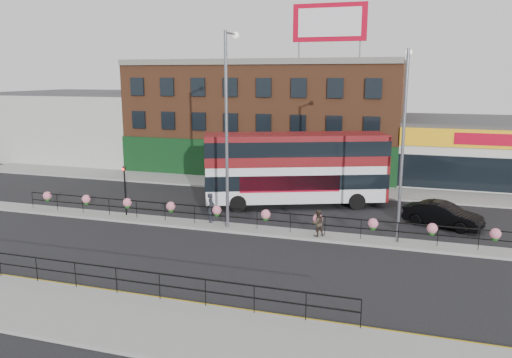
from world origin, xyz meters
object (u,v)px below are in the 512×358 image
(lamp_column_west, at_px, (228,113))
(lamp_column_east, at_px, (404,130))
(car, at_px, (443,215))
(pedestrian_a, at_px, (211,208))
(pedestrian_b, at_px, (318,223))
(double_decker_bus, at_px, (296,162))

(lamp_column_west, relative_size, lamp_column_east, 1.11)
(car, bearing_deg, lamp_column_west, 130.25)
(pedestrian_a, xyz_separation_m, pedestrian_b, (6.74, -0.78, -0.15))
(car, xyz_separation_m, lamp_column_west, (-12.26, -4.06, 6.13))
(car, height_order, lamp_column_east, lamp_column_east)
(lamp_column_east, bearing_deg, lamp_column_west, -178.78)
(car, distance_m, pedestrian_a, 14.07)
(pedestrian_a, height_order, lamp_column_east, lamp_column_east)
(lamp_column_east, bearing_deg, pedestrian_b, -172.00)
(lamp_column_west, bearing_deg, car, 18.31)
(lamp_column_west, bearing_deg, pedestrian_a, 164.07)
(pedestrian_a, relative_size, lamp_column_east, 0.18)
(double_decker_bus, xyz_separation_m, lamp_column_east, (7.13, -6.17, 3.11))
(double_decker_bus, bearing_deg, pedestrian_b, -67.52)
(car, bearing_deg, pedestrian_a, 127.10)
(double_decker_bus, relative_size, lamp_column_west, 1.12)
(double_decker_bus, relative_size, pedestrian_b, 8.36)
(pedestrian_b, bearing_deg, lamp_column_west, -44.55)
(double_decker_bus, height_order, lamp_column_east, lamp_column_east)
(double_decker_bus, xyz_separation_m, pedestrian_a, (-3.94, -6.00, -2.06))
(pedestrian_b, distance_m, lamp_column_west, 8.07)
(pedestrian_a, relative_size, lamp_column_west, 0.16)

